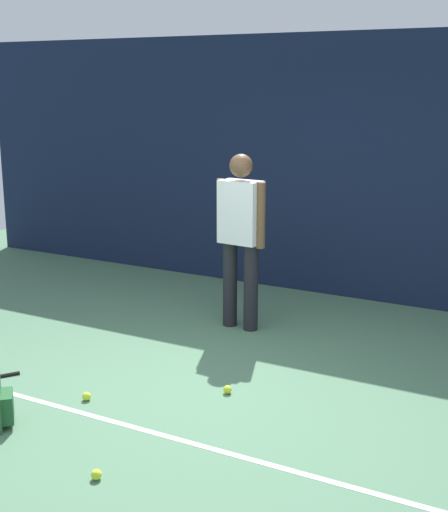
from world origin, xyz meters
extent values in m
plane|color=#4C7556|center=(0.00, 0.00, 0.00)|extent=(12.00, 12.00, 0.00)
cube|color=#141E38|center=(0.00, 3.00, 1.43)|extent=(10.00, 0.10, 2.87)
cube|color=white|center=(0.00, -0.75, 0.00)|extent=(9.00, 0.05, 0.00)
cylinder|color=black|center=(-0.53, 1.48, 0.42)|extent=(0.14, 0.14, 0.85)
cylinder|color=black|center=(-0.29, 1.46, 0.42)|extent=(0.14, 0.14, 0.85)
cube|color=white|center=(-0.41, 1.47, 1.15)|extent=(0.42, 0.25, 0.60)
sphere|color=brown|center=(-0.41, 1.47, 1.59)|extent=(0.22, 0.22, 0.22)
cylinder|color=brown|center=(-0.63, 1.49, 1.14)|extent=(0.09, 0.09, 0.62)
cylinder|color=brown|center=(-0.19, 1.45, 1.14)|extent=(0.09, 0.09, 0.62)
cylinder|color=black|center=(-1.55, -0.56, 0.01)|extent=(0.20, 0.27, 0.03)
cube|color=#23562D|center=(-0.89, -1.14, 0.14)|extent=(0.21, 0.21, 0.20)
sphere|color=#CCE033|center=(0.22, 0.06, 0.03)|extent=(0.07, 0.07, 0.07)
sphere|color=#CCE033|center=(0.11, -1.41, 0.03)|extent=(0.07, 0.07, 0.07)
sphere|color=#CCE033|center=(-0.66, -0.56, 0.03)|extent=(0.07, 0.07, 0.07)
camera|label=1|loc=(2.67, -4.47, 2.36)|focal=50.35mm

